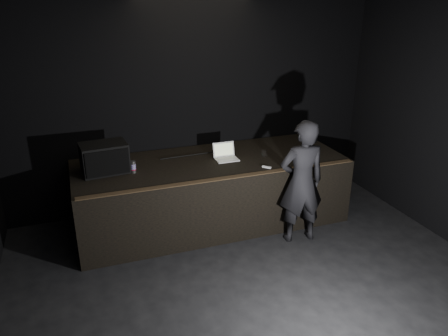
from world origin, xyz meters
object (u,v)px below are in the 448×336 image
laptop (225,155)px  person (302,182)px  stage_monitor (104,158)px  stage_riser (211,191)px  beer_can (133,167)px

laptop → person: person is taller
stage_monitor → stage_riser: bearing=-8.1°
stage_riser → beer_can: beer_can is taller
person → beer_can: bearing=-16.3°
laptop → beer_can: (-1.39, -0.09, 0.02)m
stage_riser → stage_monitor: 1.67m
stage_riser → stage_monitor: stage_monitor is taller
stage_riser → laptop: bearing=0.9°
stage_monitor → laptop: bearing=-7.6°
beer_can → person: 2.34m
stage_riser → person: person is taller
stage_riser → stage_monitor: size_ratio=6.08×
laptop → person: (0.77, -0.95, -0.17)m
beer_can → person: (2.16, -0.86, -0.20)m
stage_riser → beer_can: bearing=-175.7°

